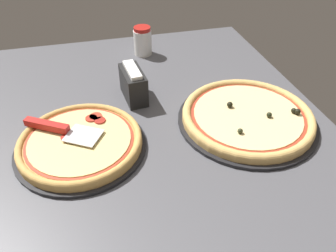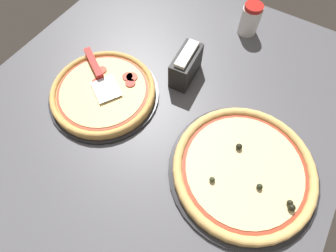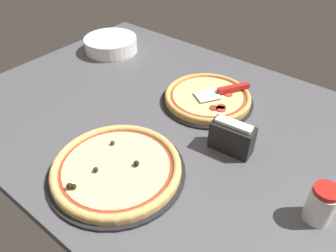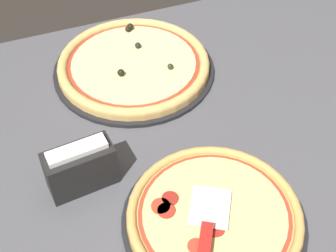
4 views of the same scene
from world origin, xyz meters
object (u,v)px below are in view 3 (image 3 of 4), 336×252
pizza_back (116,168)px  parmesan_shaker (321,204)px  napkin_holder (232,137)px  pizza_front (208,97)px  serving_spatula (228,90)px  plate_stack (111,44)px

pizza_back → parmesan_shaker: (-52.44, -21.58, 3.26)cm
napkin_holder → pizza_front: bearing=-41.0°
pizza_back → serving_spatula: serving_spatula is taller
pizza_back → serving_spatula: bearing=-95.6°
pizza_back → plate_stack: 83.65cm
napkin_holder → plate_stack: bearing=-17.3°
pizza_front → plate_stack: bearing=-7.0°
pizza_front → parmesan_shaker: bearing=152.3°
pizza_back → parmesan_shaker: 56.80cm
pizza_front → serving_spatula: serving_spatula is taller
plate_stack → napkin_holder: 86.93cm
pizza_front → pizza_back: (0.34, 48.87, -0.12)cm
plate_stack → napkin_holder: size_ratio=1.79×
serving_spatula → pizza_front: bearing=51.4°
pizza_front → plate_stack: 62.54cm
pizza_front → napkin_holder: size_ratio=2.34×
parmesan_shaker → serving_spatula: bearing=-35.5°
pizza_front → parmesan_shaker: (-52.09, 27.29, 3.15)cm
pizza_back → plate_stack: plate_stack is taller
parmesan_shaker → napkin_holder: 32.46cm
pizza_front → serving_spatula: (-5.04, -6.31, 2.13)cm
serving_spatula → parmesan_shaker: bearing=144.5°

